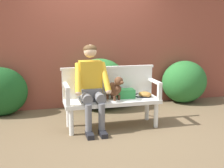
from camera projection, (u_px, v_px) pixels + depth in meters
ground_plane at (112, 127)px, 4.59m from camera, size 40.00×40.00×0.00m
brick_garden_fence at (94, 48)px, 5.75m from camera, size 8.00×0.30×2.35m
hedge_bush_mid_left at (0, 92)px, 5.09m from camera, size 0.96×0.59×0.89m
hedge_bush_far_left at (184, 82)px, 6.01m from camera, size 0.98×0.78×0.90m
hedge_bush_far_right at (117, 92)px, 5.70m from camera, size 0.80×0.56×0.61m
hedge_bush_mid_right at (100, 84)px, 5.51m from camera, size 1.09×0.86×1.00m
garden_bench at (112, 103)px, 4.51m from camera, size 1.52×0.51×0.46m
bench_backrest at (108, 81)px, 4.66m from camera, size 1.56×0.06×0.50m
bench_armrest_left_end at (67, 91)px, 4.19m from camera, size 0.06×0.51×0.28m
bench_armrest_right_end at (156, 86)px, 4.55m from camera, size 0.06×0.51×0.28m
person_seated at (91, 84)px, 4.35m from camera, size 0.56×0.66×1.33m
dog_on_bench at (115, 88)px, 4.44m from camera, size 0.29×0.37×0.38m
tennis_racket at (142, 95)px, 4.73m from camera, size 0.41×0.57×0.03m
baseball_glove at (145, 94)px, 4.64m from camera, size 0.28×0.27×0.09m
sports_bag at (126, 93)px, 4.59m from camera, size 0.29×0.22×0.14m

